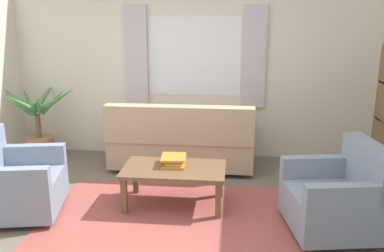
% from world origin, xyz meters
% --- Properties ---
extents(ground_plane, '(6.24, 6.24, 0.00)m').
position_xyz_m(ground_plane, '(0.00, 0.00, 0.00)').
color(ground_plane, '#6B6056').
extents(wall_back, '(5.32, 0.12, 2.60)m').
position_xyz_m(wall_back, '(0.00, 2.26, 1.30)').
color(wall_back, silver).
rests_on(wall_back, ground_plane).
extents(window_with_curtains, '(1.98, 0.07, 1.40)m').
position_xyz_m(window_with_curtains, '(0.00, 2.18, 1.45)').
color(window_with_curtains, white).
extents(area_rug, '(2.69, 2.04, 0.01)m').
position_xyz_m(area_rug, '(0.00, 0.00, 0.01)').
color(area_rug, '#9E4C47').
rests_on(area_rug, ground_plane).
extents(couch, '(1.90, 0.82, 0.92)m').
position_xyz_m(couch, '(-0.12, 1.60, 0.37)').
color(couch, tan).
rests_on(couch, ground_plane).
extents(armchair_left, '(0.97, 0.98, 0.88)m').
position_xyz_m(armchair_left, '(-1.68, 0.10, 0.35)').
color(armchair_left, gray).
rests_on(armchair_left, ground_plane).
extents(armchair_right, '(0.95, 0.97, 0.88)m').
position_xyz_m(armchair_right, '(1.59, 0.08, 0.35)').
color(armchair_right, gray).
rests_on(armchair_right, ground_plane).
extents(coffee_table, '(1.10, 0.64, 0.44)m').
position_xyz_m(coffee_table, '(-0.05, 0.47, 0.38)').
color(coffee_table, brown).
rests_on(coffee_table, ground_plane).
extents(book_stack_on_table, '(0.28, 0.33, 0.10)m').
position_xyz_m(book_stack_on_table, '(-0.06, 0.56, 0.49)').
color(book_stack_on_table, orange).
rests_on(book_stack_on_table, coffee_table).
extents(potted_plant, '(1.19, 1.28, 1.13)m').
position_xyz_m(potted_plant, '(-2.17, 1.70, 0.50)').
color(potted_plant, '#9E6B4C').
rests_on(potted_plant, ground_plane).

